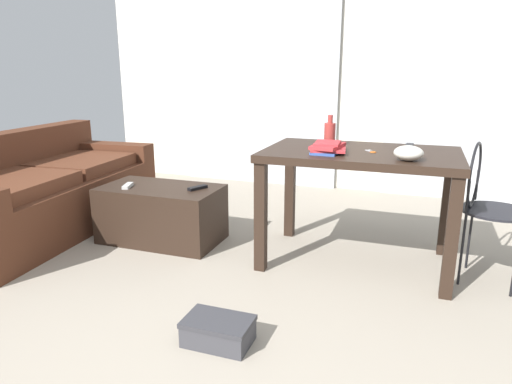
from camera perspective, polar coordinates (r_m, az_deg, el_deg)
The scene contains 15 objects.
ground_plane at distance 3.09m, azimuth 6.80°, elevation -9.48°, with size 8.92×8.92×0.00m, color gray.
wall_back at distance 5.05m, azimuth 13.33°, elevation 14.43°, with size 5.94×0.10×2.52m, color silver.
curtains at distance 4.97m, azimuth 13.07°, elevation 12.15°, with size 4.06×0.03×2.12m.
couch at distance 4.13m, azimuth -25.09°, elevation -0.06°, with size 1.03×2.08×0.78m.
coffee_table at distance 3.57m, azimuth -11.65°, elevation -2.67°, with size 0.89×0.50×0.42m.
craft_table at distance 3.06m, azimuth 12.84°, elevation 2.99°, with size 1.23×0.79×0.77m.
wire_chair at distance 3.08m, azimuth 26.64°, elevation -0.57°, with size 0.41×0.44×0.86m.
bottle_near at distance 3.17m, azimuth 9.16°, elevation 7.17°, with size 0.08×0.08×0.21m.
bowl at distance 2.78m, azimuth 18.45°, elevation 4.62°, with size 0.17×0.17×0.09m, color beige.
book_stack at distance 2.93m, azimuth 8.90°, elevation 5.48°, with size 0.25×0.29×0.07m.
tv_remote_on_table at distance 3.26m, azimuth 18.54°, elevation 5.47°, with size 0.05×0.15×0.02m, color #232326.
scissors at distance 3.01m, azimuth 14.19°, elevation 4.90°, with size 0.08×0.10×0.00m.
tv_remote_primary at distance 3.40m, azimuth -7.27°, elevation 0.52°, with size 0.05×0.15×0.02m, color black.
tv_remote_secondary at distance 3.56m, azimuth -15.67°, elevation 0.76°, with size 0.05×0.15×0.02m, color #B7B7B2.
shoebox at distance 2.30m, azimuth -4.72°, elevation -16.84°, with size 0.33×0.21×0.13m.
Camera 1 is at (0.61, -1.29, 1.28)m, focal length 32.16 mm.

